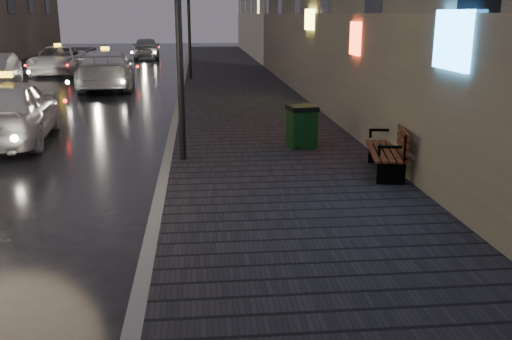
# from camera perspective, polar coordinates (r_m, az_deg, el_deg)

# --- Properties ---
(ground) EXTENTS (120.00, 120.00, 0.00)m
(ground) POSITION_cam_1_polar(r_m,az_deg,el_deg) (7.20, -23.62, -12.32)
(ground) COLOR black
(ground) RESTS_ON ground
(sidewalk) EXTENTS (4.60, 58.00, 0.15)m
(sidewalk) POSITION_cam_1_polar(r_m,az_deg,el_deg) (27.29, -2.20, 8.80)
(sidewalk) COLOR black
(sidewalk) RESTS_ON ground
(curb) EXTENTS (0.20, 58.00, 0.15)m
(curb) POSITION_cam_1_polar(r_m,az_deg,el_deg) (27.25, -7.30, 8.67)
(curb) COLOR slate
(curb) RESTS_ON ground
(lamp_far) EXTENTS (0.36, 0.36, 5.28)m
(lamp_far) POSITION_cam_1_polar(r_m,az_deg,el_deg) (28.07, -6.75, 15.87)
(lamp_far) COLOR black
(lamp_far) RESTS_ON sidewalk
(bench) EXTENTS (0.99, 1.96, 0.96)m
(bench) POSITION_cam_1_polar(r_m,az_deg,el_deg) (11.45, 13.28, 2.02)
(bench) COLOR black
(bench) RESTS_ON sidewalk
(trash_bin) EXTENTS (0.73, 0.73, 0.98)m
(trash_bin) POSITION_cam_1_polar(r_m,az_deg,el_deg) (13.45, 4.59, 4.42)
(trash_bin) COLOR black
(trash_bin) RESTS_ON sidewalk
(taxi_near) EXTENTS (2.38, 5.02, 1.66)m
(taxi_near) POSITION_cam_1_polar(r_m,az_deg,el_deg) (15.76, -23.47, 5.48)
(taxi_near) COLOR silver
(taxi_near) RESTS_ON ground
(taxi_mid) EXTENTS (2.78, 5.91, 1.67)m
(taxi_mid) POSITION_cam_1_polar(r_m,az_deg,el_deg) (26.18, -14.73, 9.70)
(taxi_mid) COLOR white
(taxi_mid) RESTS_ON ground
(taxi_far) EXTENTS (2.58, 5.43, 1.50)m
(taxi_far) POSITION_cam_1_polar(r_m,az_deg,el_deg) (33.43, -19.11, 10.35)
(taxi_far) COLOR white
(taxi_far) RESTS_ON ground
(car_far) EXTENTS (2.20, 4.72, 1.56)m
(car_far) POSITION_cam_1_polar(r_m,az_deg,el_deg) (43.17, -10.92, 11.89)
(car_far) COLOR #9999A0
(car_far) RESTS_ON ground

